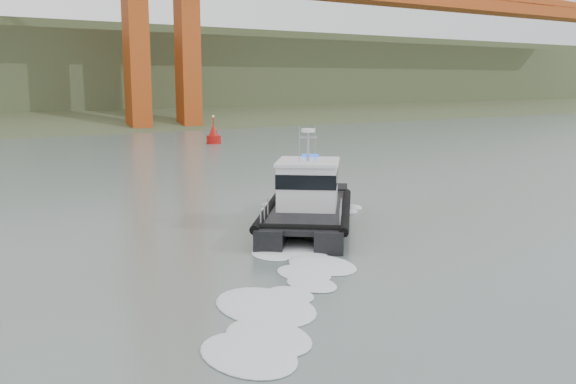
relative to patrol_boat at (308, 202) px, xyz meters
name	(u,v)px	position (x,y,z in m)	size (l,w,h in m)	color
ground	(421,289)	(-2.28, -10.07, -1.25)	(400.00, 400.00, 0.00)	#576763
patrol_boat	(308,202)	(0.00, 0.00, 0.00)	(9.43, 10.33, 5.00)	black
nav_buoy	(214,136)	(15.81, 41.29, -0.34)	(1.67, 1.67, 3.48)	#A80F0B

